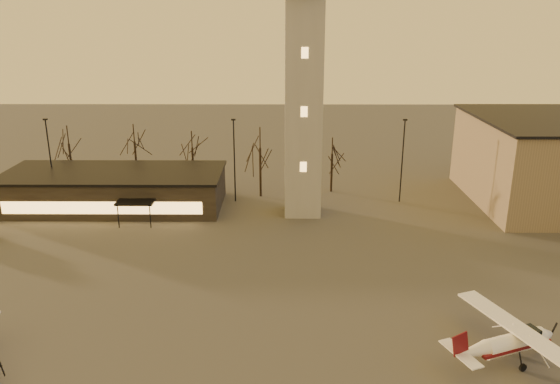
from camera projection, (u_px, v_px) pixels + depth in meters
name	position (u px, v px, depth m)	size (l,w,h in m)	color
ground	(317.00, 377.00, 34.20)	(220.00, 220.00, 0.00)	#454340
control_tower	(304.00, 68.00, 57.68)	(6.80, 6.80, 32.60)	#989591
terminal	(115.00, 189.00, 64.07)	(25.40, 12.20, 4.30)	black
light_poles	(307.00, 165.00, 62.00)	(58.50, 12.25, 10.14)	black
tree_row	(193.00, 144.00, 69.68)	(37.20, 9.20, 8.80)	black
cessna_front	(515.00, 345.00, 35.72)	(8.87, 10.77, 3.04)	white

